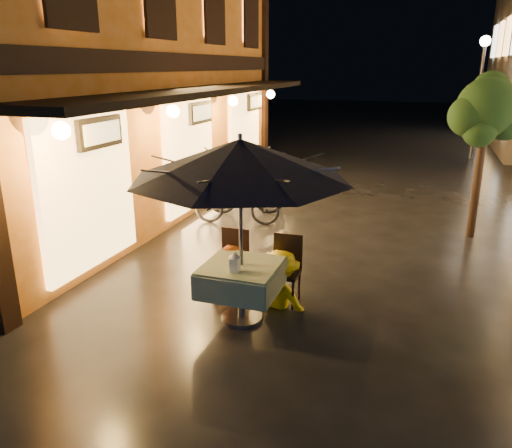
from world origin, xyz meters
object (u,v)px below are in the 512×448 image
(patio_umbrella, at_px, (240,160))
(person_yellow, at_px, (281,253))
(person_orange, at_px, (230,247))
(table_lantern, at_px, (235,261))
(bicycle_0, at_px, (237,202))
(cafe_table, at_px, (241,278))

(patio_umbrella, distance_m, person_yellow, 1.54)
(person_orange, height_order, person_yellow, person_orange)
(table_lantern, bearing_deg, person_orange, 115.38)
(person_yellow, xyz_separation_m, bicycle_0, (-1.93, 3.35, -0.29))
(cafe_table, distance_m, patio_umbrella, 1.56)
(person_orange, bearing_deg, person_yellow, -160.01)
(cafe_table, height_order, person_orange, person_orange)
(patio_umbrella, distance_m, bicycle_0, 4.56)
(cafe_table, bearing_deg, person_orange, 123.64)
(table_lantern, relative_size, person_yellow, 0.16)
(table_lantern, relative_size, person_orange, 0.16)
(table_lantern, height_order, bicycle_0, table_lantern)
(person_orange, distance_m, bicycle_0, 3.61)
(patio_umbrella, bearing_deg, table_lantern, -90.00)
(cafe_table, xyz_separation_m, table_lantern, (0.00, -0.22, 0.33))
(person_orange, height_order, bicycle_0, person_orange)
(cafe_table, height_order, bicycle_0, bicycle_0)
(person_yellow, bearing_deg, table_lantern, 77.27)
(patio_umbrella, relative_size, person_orange, 1.76)
(patio_umbrella, height_order, person_orange, patio_umbrella)
(patio_umbrella, bearing_deg, person_yellow, 59.00)
(cafe_table, distance_m, bicycle_0, 4.25)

